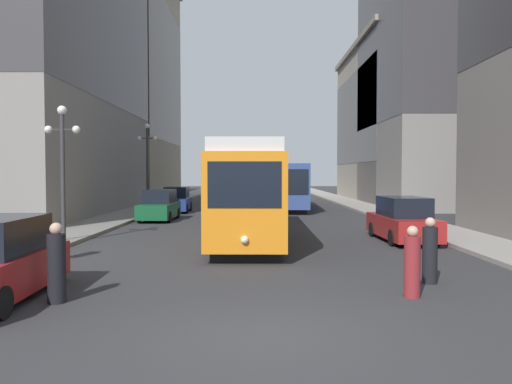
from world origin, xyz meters
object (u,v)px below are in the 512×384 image
at_px(pedestrian_crossing_near, 56,266).
at_px(pedestrian_on_sidewalk, 412,264).
at_px(pedestrian_crossing_far, 429,253).
at_px(transit_bus, 288,184).
at_px(parked_car_left_near, 159,206).
at_px(parked_car_right_far, 402,221).
at_px(lamp_post_left_near, 62,152).
at_px(parked_car_left_far, 176,200).
at_px(streetcar, 249,189).
at_px(lamp_post_left_far, 147,154).

relative_size(pedestrian_crossing_near, pedestrian_on_sidewalk, 1.07).
bearing_deg(pedestrian_crossing_far, transit_bus, -136.50).
distance_m(parked_car_left_near, parked_car_right_far, 14.82).
xyz_separation_m(transit_bus, pedestrian_crossing_near, (-6.80, -27.89, -1.14)).
height_order(parked_car_right_far, lamp_post_left_near, lamp_post_left_near).
height_order(parked_car_right_far, parked_car_left_far, same).
height_order(streetcar, lamp_post_left_near, lamp_post_left_near).
xyz_separation_m(transit_bus, lamp_post_left_near, (-10.15, -18.87, 1.70)).
bearing_deg(parked_car_left_far, transit_bus, 16.67).
bearing_deg(pedestrian_crossing_near, parked_car_right_far, 98.03).
xyz_separation_m(pedestrian_on_sidewalk, lamp_post_left_near, (-11.13, 8.55, 2.89)).
distance_m(streetcar, pedestrian_on_sidewalk, 11.09).
relative_size(transit_bus, lamp_post_left_near, 2.18).
distance_m(streetcar, lamp_post_left_far, 15.45).
distance_m(parked_car_left_far, lamp_post_left_near, 16.45).
bearing_deg(pedestrian_crossing_far, parked_car_left_far, -117.06).
xyz_separation_m(parked_car_left_near, pedestrian_crossing_near, (1.45, -18.76, -0.04)).
bearing_deg(pedestrian_crossing_near, lamp_post_left_near, 165.04).
height_order(parked_car_right_far, pedestrian_crossing_far, parked_car_right_far).
relative_size(pedestrian_crossing_near, lamp_post_left_far, 0.28).
distance_m(pedestrian_on_sidewalk, lamp_post_left_near, 14.33).
distance_m(streetcar, transit_bus, 17.32).
height_order(parked_car_left_near, parked_car_left_far, same).
xyz_separation_m(parked_car_left_far, pedestrian_crossing_far, (10.13, -23.23, -0.06)).
xyz_separation_m(pedestrian_crossing_far, lamp_post_left_near, (-12.02, 7.13, 2.86)).
bearing_deg(pedestrian_crossing_far, streetcar, -112.81).
xyz_separation_m(parked_car_right_far, lamp_post_left_near, (-13.65, -0.70, 2.80)).
bearing_deg(pedestrian_crossing_near, pedestrian_crossing_far, 66.98).
xyz_separation_m(parked_car_right_far, lamp_post_left_far, (-13.65, 14.52, 3.28)).
relative_size(parked_car_left_far, pedestrian_crossing_near, 2.46).
relative_size(pedestrian_crossing_near, pedestrian_crossing_far, 1.03).
bearing_deg(streetcar, lamp_post_left_far, 118.91).
bearing_deg(parked_car_left_near, transit_bus, 49.01).
height_order(transit_bus, lamp_post_left_near, lamp_post_left_near).
bearing_deg(parked_car_left_far, parked_car_left_near, -91.88).
distance_m(pedestrian_crossing_near, lamp_post_left_near, 10.04).
relative_size(pedestrian_crossing_near, lamp_post_left_near, 0.33).
relative_size(parked_car_right_far, pedestrian_crossing_far, 2.81).
xyz_separation_m(parked_car_left_near, parked_car_right_far, (11.75, -9.03, 0.00)).
bearing_deg(pedestrian_crossing_near, lamp_post_left_far, 152.54).
bearing_deg(parked_car_left_far, parked_car_right_far, -54.52).
height_order(parked_car_left_near, pedestrian_crossing_near, parked_car_left_near).
xyz_separation_m(transit_bus, pedestrian_crossing_far, (1.87, -26.00, -1.17)).
xyz_separation_m(pedestrian_crossing_near, pedestrian_crossing_far, (8.67, 1.89, -0.03)).
relative_size(pedestrian_crossing_far, lamp_post_left_far, 0.27).
xyz_separation_m(parked_car_left_far, pedestrian_on_sidewalk, (9.23, -24.64, -0.09)).
bearing_deg(transit_bus, parked_car_left_far, -159.43).
height_order(pedestrian_crossing_far, lamp_post_left_near, lamp_post_left_near).
height_order(pedestrian_crossing_near, pedestrian_on_sidewalk, pedestrian_crossing_near).
bearing_deg(parked_car_left_far, streetcar, -71.13).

